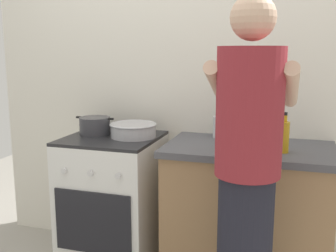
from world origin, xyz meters
TOP-DOWN VIEW (x-y plane):
  - back_wall at (0.20, 0.50)m, footprint 3.20×0.10m
  - countertop at (0.55, 0.15)m, footprint 1.00×0.60m
  - stove_range at (-0.35, 0.15)m, footprint 0.60×0.62m
  - pot at (-0.49, 0.18)m, footprint 0.27×0.21m
  - mixing_bowl at (-0.21, 0.18)m, footprint 0.31×0.31m
  - utensil_crock at (0.34, 0.34)m, footprint 0.10×0.10m
  - oil_bottle at (0.75, 0.05)m, footprint 0.06×0.06m
  - person at (0.60, -0.42)m, footprint 0.41×0.50m

SIDE VIEW (x-z plane):
  - stove_range at x=-0.35m, z-range 0.00..0.90m
  - countertop at x=0.55m, z-range 0.00..0.90m
  - person at x=0.60m, z-range 0.01..1.71m
  - mixing_bowl at x=-0.21m, z-range 0.90..1.00m
  - pot at x=-0.49m, z-range 0.90..1.02m
  - utensil_crock at x=0.34m, z-range 0.84..1.15m
  - oil_bottle at x=0.75m, z-range 0.88..1.11m
  - back_wall at x=0.20m, z-range 0.00..2.50m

